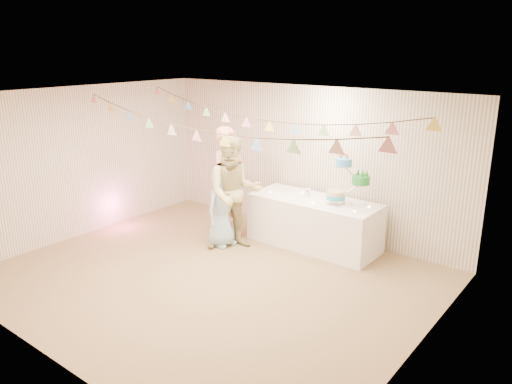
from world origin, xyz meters
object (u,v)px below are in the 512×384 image
Objects in this scene: person_adult_a at (229,183)px; person_child at (222,207)px; table at (314,223)px; person_adult_b at (234,193)px; cake_stand at (347,185)px.

person_child is at bearing -152.28° from person_adult_a.
table is 1.11× the size of person_adult_a.
cake_stand is at bearing -17.34° from person_adult_b.
person_adult_b reaches higher than cake_stand.
person_adult_b is (-1.55, -0.92, -0.19)m from cake_stand.
table is at bearing -174.81° from cake_stand.
table is at bearing -49.47° from person_child.
person_adult_b reaches higher than table.
person_adult_a is 1.47× the size of person_child.
table is 1.15× the size of person_adult_b.
person_child is (-1.76, -0.97, -0.47)m from cake_stand.
person_adult_a reaches higher than cake_stand.
person_child is (-1.21, -0.92, 0.26)m from table.
person_adult_a is 1.03× the size of person_adult_b.
cake_stand is 1.81m from person_adult_b.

